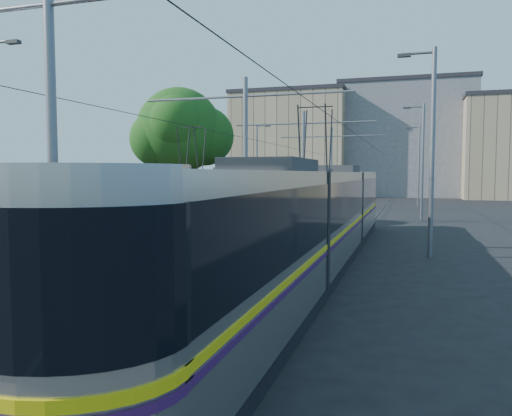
% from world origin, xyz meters
% --- Properties ---
extents(ground, '(160.00, 160.00, 0.00)m').
position_xyz_m(ground, '(0.00, 0.00, 0.00)').
color(ground, black).
rests_on(ground, ground).
extents(platform, '(4.00, 50.00, 0.30)m').
position_xyz_m(platform, '(0.00, 17.00, 0.15)').
color(platform, gray).
rests_on(platform, ground).
extents(tactile_strip_left, '(0.70, 50.00, 0.01)m').
position_xyz_m(tactile_strip_left, '(-1.45, 17.00, 0.30)').
color(tactile_strip_left, gray).
rests_on(tactile_strip_left, platform).
extents(tactile_strip_right, '(0.70, 50.00, 0.01)m').
position_xyz_m(tactile_strip_right, '(1.45, 17.00, 0.30)').
color(tactile_strip_right, gray).
rests_on(tactile_strip_right, platform).
extents(rails, '(8.71, 70.00, 0.03)m').
position_xyz_m(rails, '(0.00, 17.00, 0.02)').
color(rails, gray).
rests_on(rails, ground).
extents(tram_left, '(2.43, 31.58, 5.50)m').
position_xyz_m(tram_left, '(-3.60, 10.43, 1.71)').
color(tram_left, black).
rests_on(tram_left, ground).
extents(tram_right, '(2.43, 27.78, 5.50)m').
position_xyz_m(tram_right, '(3.60, 4.70, 1.86)').
color(tram_right, black).
rests_on(tram_right, ground).
extents(catenary, '(9.20, 70.00, 7.00)m').
position_xyz_m(catenary, '(0.00, 14.15, 4.52)').
color(catenary, slate).
rests_on(catenary, platform).
extents(street_lamps, '(15.18, 38.22, 8.00)m').
position_xyz_m(street_lamps, '(-0.00, 21.00, 4.18)').
color(street_lamps, slate).
rests_on(street_lamps, ground).
extents(shelter, '(0.77, 1.09, 2.21)m').
position_xyz_m(shelter, '(1.15, 15.83, 1.46)').
color(shelter, black).
rests_on(shelter, platform).
extents(tree, '(6.02, 5.56, 8.74)m').
position_xyz_m(tree, '(-7.22, 17.49, 5.91)').
color(tree, '#382314').
rests_on(tree, ground).
extents(building_left, '(16.32, 12.24, 14.94)m').
position_xyz_m(building_left, '(-10.00, 60.00, 7.48)').
color(building_left, tan).
rests_on(building_left, ground).
extents(building_centre, '(18.36, 14.28, 16.07)m').
position_xyz_m(building_centre, '(6.00, 64.00, 8.04)').
color(building_centre, gray).
rests_on(building_centre, ground).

